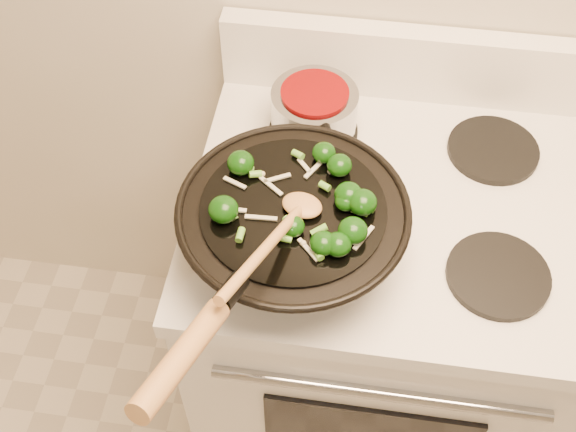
# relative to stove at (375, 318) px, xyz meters

# --- Properties ---
(stove) EXTENTS (0.78, 0.67, 1.08)m
(stove) POSITION_rel_stove_xyz_m (0.00, 0.00, 0.00)
(stove) COLOR white
(stove) RESTS_ON ground
(wok) EXTENTS (0.39, 0.64, 0.27)m
(wok) POSITION_rel_stove_xyz_m (-0.18, -0.16, 0.53)
(wok) COLOR black
(wok) RESTS_ON stove
(stirfry) EXTENTS (0.27, 0.24, 0.04)m
(stirfry) POSITION_rel_stove_xyz_m (-0.15, -0.15, 0.60)
(stirfry) COLOR #0D3608
(stirfry) RESTS_ON wok
(wooden_spoon) EXTENTS (0.13, 0.30, 0.13)m
(wooden_spoon) POSITION_rel_stove_xyz_m (-0.19, -0.23, 0.62)
(wooden_spoon) COLOR #B47E47
(wooden_spoon) RESTS_ON wok
(saucepan) EXTENTS (0.17, 0.27, 0.10)m
(saucepan) POSITION_rel_stove_xyz_m (-0.18, 0.15, 0.51)
(saucepan) COLOR #979A9F
(saucepan) RESTS_ON stove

